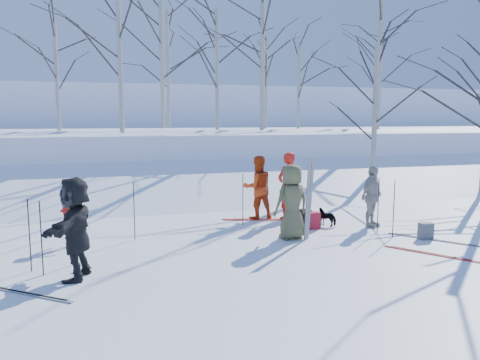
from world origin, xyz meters
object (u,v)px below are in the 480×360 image
object	(u,v)px
skier_cream_east	(372,196)
skier_grey_west	(75,228)
backpack_grey	(426,231)
backpack_dark	(304,217)
dog	(327,217)
backpack_red	(313,220)
skier_red_north	(287,186)
skier_red_seated	(69,226)
skier_olive_center	(292,202)
skier_redor_behind	(258,187)

from	to	relation	value
skier_cream_east	skier_grey_west	xyz separation A→B (m)	(-6.99, -2.02, 0.10)
backpack_grey	backpack_dark	bearing A→B (deg)	135.07
dog	backpack_red	xyz separation A→B (m)	(-0.51, -0.22, -0.01)
skier_red_north	skier_red_seated	xyz separation A→B (m)	(-5.55, -1.38, -0.46)
skier_red_seated	backpack_grey	distance (m)	7.98
skier_grey_west	backpack_red	bearing A→B (deg)	128.34
dog	skier_olive_center	bearing A→B (deg)	-4.25
skier_olive_center	skier_cream_east	xyz separation A→B (m)	(2.40, 0.54, -0.07)
skier_redor_behind	backpack_grey	xyz separation A→B (m)	(3.04, -3.17, -0.68)
skier_red_north	skier_grey_west	world-z (taller)	skier_red_north
skier_redor_behind	skier_cream_east	size ratio (longest dim) A/B	1.10
backpack_red	backpack_dark	distance (m)	0.47
skier_redor_behind	skier_red_seated	xyz separation A→B (m)	(-4.79, -1.66, -0.41)
skier_red_north	backpack_dark	xyz separation A→B (m)	(0.17, -0.79, -0.72)
backpack_dark	backpack_red	bearing A→B (deg)	-85.32
skier_cream_east	backpack_dark	size ratio (longest dim) A/B	3.95
skier_cream_east	backpack_grey	world-z (taller)	skier_cream_east
backpack_dark	skier_red_north	bearing A→B (deg)	101.98
dog	backpack_red	distance (m)	0.55
skier_grey_west	skier_red_seated	bearing A→B (deg)	-156.22
dog	backpack_grey	world-z (taller)	dog
skier_redor_behind	backpack_dark	world-z (taller)	skier_redor_behind
skier_grey_west	backpack_grey	distance (m)	7.60
skier_red_north	skier_redor_behind	bearing A→B (deg)	-45.53
skier_cream_east	skier_grey_west	distance (m)	7.28
skier_red_north	backpack_dark	world-z (taller)	skier_red_north
skier_redor_behind	skier_grey_west	bearing A→B (deg)	36.43
backpack_dark	skier_red_seated	bearing A→B (deg)	-174.11
skier_red_north	backpack_red	world-z (taller)	skier_red_north
backpack_grey	skier_redor_behind	bearing A→B (deg)	133.81
skier_red_seated	skier_cream_east	xyz separation A→B (m)	(7.27, -0.09, 0.33)
skier_olive_center	backpack_dark	distance (m)	1.63
skier_red_north	backpack_grey	distance (m)	3.75
backpack_red	skier_olive_center	bearing A→B (deg)	-139.57
skier_red_seated	skier_cream_east	world-z (taller)	skier_cream_east
skier_cream_east	backpack_grey	bearing A→B (deg)	-100.33
skier_red_seated	backpack_dark	world-z (taller)	skier_red_seated
skier_red_north	backpack_red	bearing A→B (deg)	73.74
skier_red_north	skier_red_seated	size ratio (longest dim) A/B	1.99
skier_grey_west	dog	world-z (taller)	skier_grey_west
backpack_red	skier_grey_west	bearing A→B (deg)	-157.83
skier_grey_west	backpack_grey	size ratio (longest dim) A/B	4.69
skier_red_seated	dog	distance (m)	6.28
backpack_dark	skier_grey_west	bearing A→B (deg)	-153.58
skier_red_seated	dog	size ratio (longest dim) A/B	1.75
skier_grey_west	backpack_grey	world-z (taller)	skier_grey_west
skier_olive_center	backpack_dark	bearing A→B (deg)	-134.84
skier_red_seated	skier_grey_west	world-z (taller)	skier_grey_west
skier_cream_east	dog	bearing A→B (deg)	125.13
skier_olive_center	backpack_red	distance (m)	1.33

